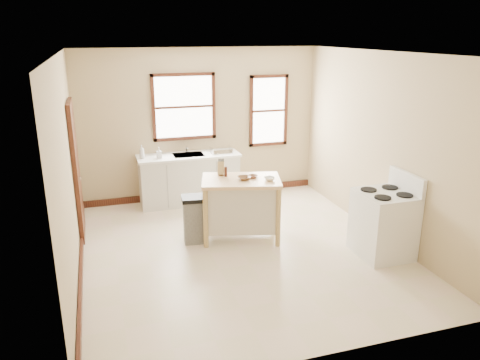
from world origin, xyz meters
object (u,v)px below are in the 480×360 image
object	(u,v)px
knife_block	(221,169)
bowl_c	(269,179)
bowl_b	(253,176)
soap_bottle_a	(142,152)
bowl_a	(244,178)
soap_bottle_b	(159,153)
trash_bin	(195,219)
dish_rack	(221,150)
kitchen_island	(241,209)
gas_stove	(384,215)
pepper_grinder	(226,172)

from	to	relation	value
knife_block	bowl_c	xyz separation A→B (m)	(0.61, -0.48, -0.07)
bowl_b	soap_bottle_a	bearing A→B (deg)	130.05
bowl_a	bowl_c	bearing A→B (deg)	-23.18
soap_bottle_b	trash_bin	bearing A→B (deg)	-82.27
dish_rack	kitchen_island	distance (m)	1.81
knife_block	gas_stove	size ratio (longest dim) A/B	0.17
trash_bin	bowl_c	bearing A→B (deg)	-7.20
kitchen_island	bowl_b	size ratio (longest dim) A/B	8.06
pepper_grinder	dish_rack	bearing A→B (deg)	77.52
dish_rack	bowl_c	distance (m)	1.94
bowl_c	kitchen_island	bearing A→B (deg)	153.72
pepper_grinder	kitchen_island	bearing A→B (deg)	-46.21
knife_block	bowl_c	world-z (taller)	knife_block
dish_rack	bowl_c	xyz separation A→B (m)	(0.22, -1.93, 0.01)
knife_block	gas_stove	distance (m)	2.49
dish_rack	bowl_a	size ratio (longest dim) A/B	2.00
soap_bottle_b	bowl_a	bearing A→B (deg)	-61.56
soap_bottle_a	bowl_a	xyz separation A→B (m)	(1.31, -1.81, -0.06)
soap_bottle_b	gas_stove	bearing A→B (deg)	-48.03
bowl_b	trash_bin	world-z (taller)	bowl_b
kitchen_island	gas_stove	size ratio (longest dim) A/B	0.97
soap_bottle_a	pepper_grinder	xyz separation A→B (m)	(1.10, -1.58, -0.01)
gas_stove	pepper_grinder	bearing A→B (deg)	145.43
soap_bottle_a	trash_bin	xyz separation A→B (m)	(0.57, -1.70, -0.68)
pepper_grinder	bowl_b	size ratio (longest dim) A/B	1.04
gas_stove	trash_bin	bearing A→B (deg)	153.76
soap_bottle_a	gas_stove	distance (m)	4.22
dish_rack	pepper_grinder	xyz separation A→B (m)	(-0.34, -1.55, 0.06)
soap_bottle_b	bowl_b	distance (m)	2.06
kitchen_island	knife_block	xyz separation A→B (m)	(-0.23, 0.29, 0.58)
bowl_c	pepper_grinder	bearing A→B (deg)	146.05
bowl_a	knife_block	bearing A→B (deg)	128.82
soap_bottle_a	bowl_b	distance (m)	2.29
dish_rack	soap_bottle_a	bearing A→B (deg)	179.68
soap_bottle_a	knife_block	xyz separation A→B (m)	(1.05, -1.48, 0.01)
soap_bottle_b	knife_block	world-z (taller)	knife_block
bowl_a	trash_bin	xyz separation A→B (m)	(-0.74, 0.11, -0.62)
dish_rack	knife_block	xyz separation A→B (m)	(-0.39, -1.45, 0.09)
knife_block	kitchen_island	bearing A→B (deg)	-32.39
pepper_grinder	gas_stove	size ratio (longest dim) A/B	0.12
kitchen_island	trash_bin	world-z (taller)	kitchen_island
pepper_grinder	trash_bin	distance (m)	0.86
soap_bottle_b	trash_bin	size ratio (longest dim) A/B	0.26
pepper_grinder	bowl_a	size ratio (longest dim) A/B	0.78
soap_bottle_b	trash_bin	xyz separation A→B (m)	(0.28, -1.63, -0.65)
soap_bottle_a	bowl_c	bearing A→B (deg)	-51.87
knife_block	trash_bin	distance (m)	0.87
bowl_a	bowl_c	size ratio (longest dim) A/B	1.19
soap_bottle_b	dish_rack	distance (m)	1.15
soap_bottle_b	gas_stove	xyz separation A→B (m)	(2.74, -2.84, -0.42)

